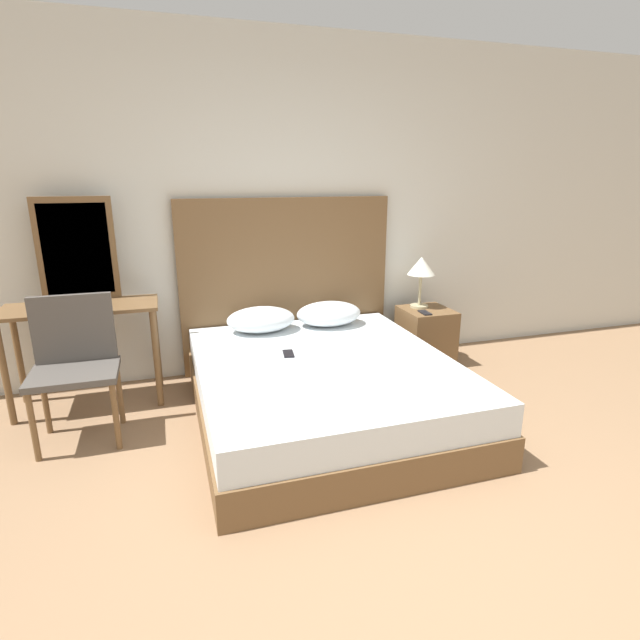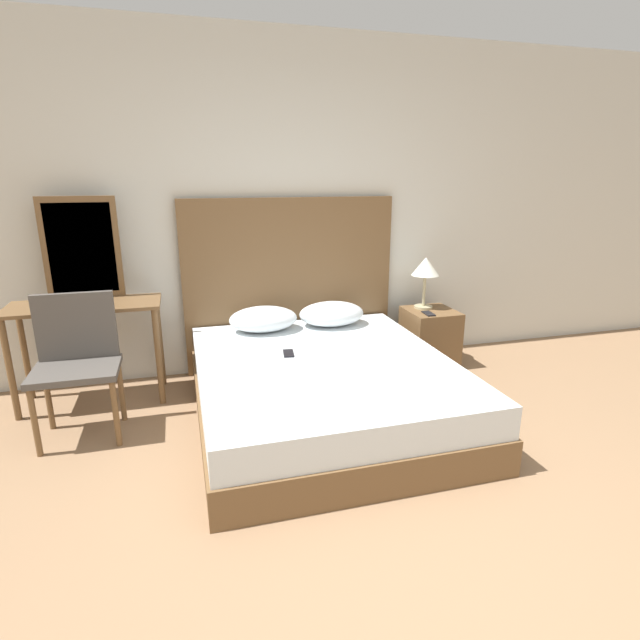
{
  "view_description": "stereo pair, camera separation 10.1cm",
  "coord_description": "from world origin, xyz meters",
  "px_view_note": "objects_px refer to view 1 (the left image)",
  "views": [
    {
      "loc": [
        -0.9,
        -1.29,
        1.63
      ],
      "look_at": [
        0.08,
        1.8,
        0.67
      ],
      "focal_mm": 28.0,
      "sensor_mm": 36.0,
      "label": 1
    },
    {
      "loc": [
        -0.81,
        -1.32,
        1.63
      ],
      "look_at": [
        0.08,
        1.8,
        0.67
      ],
      "focal_mm": 28.0,
      "sensor_mm": 36.0,
      "label": 2
    }
  ],
  "objects_px": {
    "table_lamp": "(421,268)",
    "vanity_desk": "(82,324)",
    "phone_on_bed": "(288,354)",
    "nightstand": "(425,336)",
    "bed": "(324,389)",
    "phone_on_nightstand": "(425,313)",
    "chair": "(74,358)"
  },
  "relations": [
    {
      "from": "bed",
      "to": "phone_on_nightstand",
      "type": "height_order",
      "value": "phone_on_nightstand"
    },
    {
      "from": "nightstand",
      "to": "chair",
      "type": "relative_size",
      "value": 0.54
    },
    {
      "from": "nightstand",
      "to": "table_lamp",
      "type": "xyz_separation_m",
      "value": [
        -0.03,
        0.09,
        0.59
      ]
    },
    {
      "from": "phone_on_nightstand",
      "to": "vanity_desk",
      "type": "xyz_separation_m",
      "value": [
        -2.65,
        0.1,
        0.11
      ]
    },
    {
      "from": "nightstand",
      "to": "chair",
      "type": "distance_m",
      "value": 2.79
    },
    {
      "from": "phone_on_nightstand",
      "to": "chair",
      "type": "bearing_deg",
      "value": -171.86
    },
    {
      "from": "nightstand",
      "to": "vanity_desk",
      "type": "height_order",
      "value": "vanity_desk"
    },
    {
      "from": "phone_on_bed",
      "to": "bed",
      "type": "bearing_deg",
      "value": -39.45
    },
    {
      "from": "nightstand",
      "to": "table_lamp",
      "type": "distance_m",
      "value": 0.6
    },
    {
      "from": "bed",
      "to": "phone_on_nightstand",
      "type": "bearing_deg",
      "value": 29.21
    },
    {
      "from": "bed",
      "to": "vanity_desk",
      "type": "distance_m",
      "value": 1.76
    },
    {
      "from": "phone_on_bed",
      "to": "chair",
      "type": "relative_size",
      "value": 0.17
    },
    {
      "from": "phone_on_bed",
      "to": "vanity_desk",
      "type": "distance_m",
      "value": 1.47
    },
    {
      "from": "phone_on_bed",
      "to": "phone_on_nightstand",
      "type": "bearing_deg",
      "value": 18.68
    },
    {
      "from": "vanity_desk",
      "to": "nightstand",
      "type": "bearing_deg",
      "value": 0.24
    },
    {
      "from": "nightstand",
      "to": "chair",
      "type": "bearing_deg",
      "value": -169.9
    },
    {
      "from": "bed",
      "to": "table_lamp",
      "type": "xyz_separation_m",
      "value": [
        1.14,
        0.8,
        0.63
      ]
    },
    {
      "from": "phone_on_bed",
      "to": "vanity_desk",
      "type": "relative_size",
      "value": 0.15
    },
    {
      "from": "table_lamp",
      "to": "vanity_desk",
      "type": "distance_m",
      "value": 2.71
    },
    {
      "from": "phone_on_bed",
      "to": "nightstand",
      "type": "relative_size",
      "value": 0.32
    },
    {
      "from": "phone_on_nightstand",
      "to": "nightstand",
      "type": "bearing_deg",
      "value": 52.65
    },
    {
      "from": "vanity_desk",
      "to": "phone_on_bed",
      "type": "bearing_deg",
      "value": -21.61
    },
    {
      "from": "table_lamp",
      "to": "phone_on_nightstand",
      "type": "relative_size",
      "value": 2.9
    },
    {
      "from": "phone_on_bed",
      "to": "chair",
      "type": "xyz_separation_m",
      "value": [
        -1.35,
        0.06,
        0.1
      ]
    },
    {
      "from": "vanity_desk",
      "to": "bed",
      "type": "bearing_deg",
      "value": -24.37
    },
    {
      "from": "table_lamp",
      "to": "phone_on_nightstand",
      "type": "xyz_separation_m",
      "value": [
        -0.05,
        -0.19,
        -0.34
      ]
    },
    {
      "from": "bed",
      "to": "nightstand",
      "type": "relative_size",
      "value": 4.04
    },
    {
      "from": "phone_on_nightstand",
      "to": "chair",
      "type": "relative_size",
      "value": 0.17
    },
    {
      "from": "nightstand",
      "to": "vanity_desk",
      "type": "bearing_deg",
      "value": -179.76
    },
    {
      "from": "phone_on_bed",
      "to": "table_lamp",
      "type": "distance_m",
      "value": 1.55
    },
    {
      "from": "bed",
      "to": "table_lamp",
      "type": "height_order",
      "value": "table_lamp"
    },
    {
      "from": "phone_on_nightstand",
      "to": "vanity_desk",
      "type": "bearing_deg",
      "value": 177.93
    }
  ]
}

